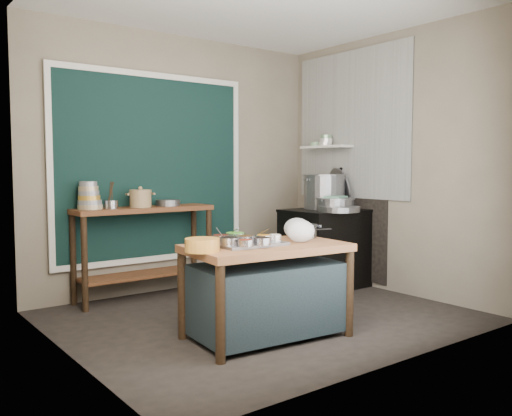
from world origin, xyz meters
TOP-DOWN VIEW (x-y plane):
  - floor at (0.00, 0.00)m, footprint 3.50×3.00m
  - back_wall at (0.00, 1.51)m, footprint 3.50×0.02m
  - left_wall at (-1.76, 0.00)m, footprint 0.02×3.00m
  - right_wall at (1.76, 0.00)m, footprint 0.02×3.00m
  - ceiling at (0.00, 0.00)m, footprint 3.50×3.00m
  - curtain_panel at (-0.35, 1.47)m, footprint 2.10×0.02m
  - curtain_frame at (-0.35, 1.46)m, footprint 2.22×0.03m
  - tile_panel at (1.74, 0.55)m, footprint 0.02×1.70m
  - soot_patch at (1.74, 0.65)m, footprint 0.01×1.30m
  - wall_shelf at (1.63, 0.85)m, footprint 0.22×0.70m
  - prep_table at (-0.35, -0.51)m, footprint 1.31×0.83m
  - back_counter at (-0.55, 1.28)m, footprint 1.45×0.40m
  - stove_block at (1.35, 0.55)m, footprint 0.90×0.68m
  - stove_top at (1.35, 0.55)m, footprint 0.92×0.69m
  - condiment_tray at (-0.50, -0.46)m, footprint 0.55×0.41m
  - condiment_bowls at (-0.55, -0.47)m, footprint 0.56×0.44m
  - yellow_basin at (-0.96, -0.52)m, footprint 0.32×0.32m
  - saucepan at (0.15, -0.40)m, footprint 0.28×0.28m
  - plastic_bag_a at (-0.06, -0.59)m, footprint 0.27×0.24m
  - plastic_bag_b at (0.07, -0.39)m, footprint 0.29×0.26m
  - bowl_stack at (-1.11, 1.31)m, footprint 0.24×0.24m
  - utensil_cup at (-0.90, 1.26)m, footprint 0.16×0.16m
  - ceramic_crock at (-0.60, 1.25)m, footprint 0.29×0.29m
  - wide_bowl at (-0.27, 1.27)m, footprint 0.28×0.28m
  - stock_pot at (1.40, 0.64)m, footprint 0.60×0.60m
  - pot_lid at (1.64, 0.64)m, footprint 0.27×0.49m
  - steamer at (1.31, 0.38)m, footprint 0.45×0.45m
  - green_cloth at (1.31, 0.38)m, footprint 0.29×0.26m
  - shallow_pan at (1.23, 0.24)m, footprint 0.52×0.52m
  - shelf_bowl_stack at (1.63, 0.86)m, footprint 0.16×0.16m
  - shelf_bowl_green at (1.63, 1.03)m, footprint 0.17×0.17m

SIDE VIEW (x-z plane):
  - floor at x=0.00m, z-range -0.02..0.00m
  - prep_table at x=-0.35m, z-range 0.00..0.75m
  - stove_block at x=1.35m, z-range 0.00..0.85m
  - back_counter at x=-0.55m, z-range 0.00..0.95m
  - soot_patch at x=1.74m, z-range 0.05..1.35m
  - condiment_tray at x=-0.50m, z-range 0.75..0.77m
  - yellow_basin at x=-0.96m, z-range 0.75..0.85m
  - condiment_bowls at x=-0.55m, z-range 0.77..0.83m
  - saucepan at x=0.15m, z-range 0.75..0.87m
  - plastic_bag_b at x=0.07m, z-range 0.75..0.93m
  - plastic_bag_a at x=-0.06m, z-range 0.75..0.93m
  - stove_top at x=1.35m, z-range 0.85..0.88m
  - shallow_pan at x=1.23m, z-range 0.88..0.94m
  - steamer at x=1.31m, z-range 0.88..1.02m
  - wide_bowl at x=-0.27m, z-range 0.95..1.01m
  - utensil_cup at x=-0.90m, z-range 0.95..1.03m
  - ceramic_crock at x=-0.60m, z-range 0.95..1.11m
  - green_cloth at x=1.31m, z-range 1.02..1.04m
  - bowl_stack at x=-1.11m, z-range 0.93..1.20m
  - stock_pot at x=1.40m, z-range 0.88..1.28m
  - pot_lid at x=1.64m, z-range 0.88..1.35m
  - curtain_panel at x=-0.35m, z-range 0.40..2.30m
  - curtain_frame at x=-0.35m, z-range 0.34..2.36m
  - back_wall at x=0.00m, z-range 0.00..2.80m
  - left_wall at x=-1.76m, z-range 0.00..2.80m
  - right_wall at x=1.76m, z-range 0.00..2.80m
  - wall_shelf at x=1.63m, z-range 1.59..1.61m
  - shelf_bowl_green at x=1.63m, z-range 1.61..1.66m
  - shelf_bowl_stack at x=1.63m, z-range 1.61..1.74m
  - tile_panel at x=1.74m, z-range 1.00..2.70m
  - ceiling at x=0.00m, z-range 2.80..2.82m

